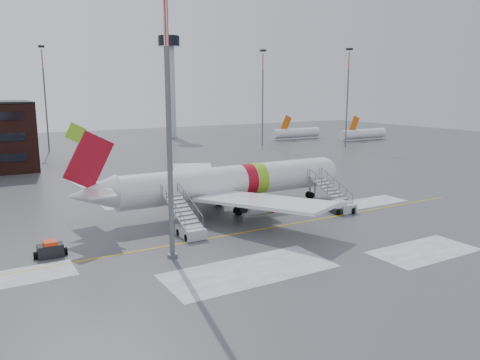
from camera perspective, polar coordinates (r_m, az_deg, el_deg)
ground at (r=49.27m, az=1.06°, el=-5.91°), size 260.00×260.00×0.00m
airliner at (r=55.55m, az=-1.89°, el=-0.35°), size 35.03×32.97×11.18m
airstair_fwd at (r=57.59m, az=11.78°, el=-2.56°), size 2.05×7.70×3.48m
airstair_aft at (r=47.08m, az=-6.40°, el=-5.44°), size 2.05×7.70×3.48m
pushback_tug at (r=56.28m, az=12.25°, el=-3.31°), size 2.91×2.46×1.51m
baggage_tractor at (r=44.20m, az=-22.11°, el=-7.92°), size 2.77×1.34×1.43m
light_mast_near at (r=39.11m, az=-8.69°, el=6.99°), size 1.20×1.20×22.38m
control_tower at (r=145.90m, az=-8.56°, el=12.59°), size 6.40×6.40×30.00m
light_mast_far_ne at (r=122.01m, az=2.79°, el=10.73°), size 1.20×1.20×24.25m
light_mast_far_n at (r=119.39m, az=-22.71°, el=9.90°), size 1.20×1.20×24.25m
light_mast_far_e at (r=120.86m, az=12.99°, el=10.46°), size 1.20×1.20×24.25m
distant_aircraft at (r=136.58m, az=9.52°, el=4.80°), size 35.00×18.00×8.00m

